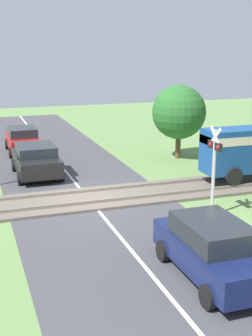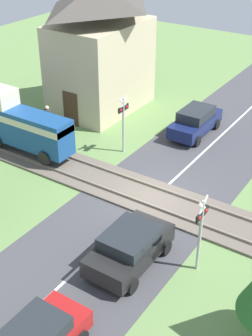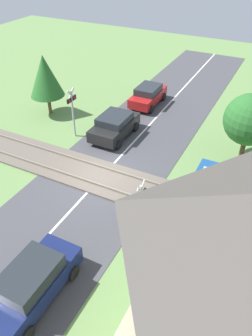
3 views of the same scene
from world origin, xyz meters
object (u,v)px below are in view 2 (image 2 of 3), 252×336
object	(u,v)px
car_near_crossing	(130,247)
pedestrian_by_station	(48,119)
crossing_signal_west_approach	(201,225)
car_far_side	(195,121)
station_building	(100,50)
crossing_signal_east_approach	(123,117)

from	to	relation	value
car_near_crossing	pedestrian_by_station	xyz separation A→B (m)	(7.08, 10.43, -0.07)
crossing_signal_west_approach	pedestrian_by_station	size ratio (longest dim) A/B	2.05
car_near_crossing	car_far_side	xyz separation A→B (m)	(11.50, 2.88, 0.03)
car_near_crossing	station_building	bearing A→B (deg)	40.08
pedestrian_by_station	crossing_signal_east_approach	bearing A→B (deg)	-87.01
car_near_crossing	crossing_signal_east_approach	distance (m)	9.09
crossing_signal_east_approach	crossing_signal_west_approach	bearing A→B (deg)	-129.49
crossing_signal_west_approach	car_far_side	bearing A→B (deg)	26.69
car_far_side	crossing_signal_east_approach	xyz separation A→B (m)	(-4.15, 2.32, 1.26)
car_near_crossing	car_far_side	world-z (taller)	car_far_side
car_far_side	pedestrian_by_station	xyz separation A→B (m)	(-4.42, 7.55, -0.10)
crossing_signal_west_approach	crossing_signal_east_approach	world-z (taller)	same
crossing_signal_east_approach	pedestrian_by_station	xyz separation A→B (m)	(-0.27, 5.23, -1.36)
station_building	pedestrian_by_station	xyz separation A→B (m)	(-4.56, 0.63, -3.15)
car_near_crossing	crossing_signal_west_approach	world-z (taller)	crossing_signal_west_approach
car_near_crossing	station_building	world-z (taller)	station_building
car_near_crossing	crossing_signal_east_approach	size ratio (longest dim) A/B	1.17
station_building	pedestrian_by_station	distance (m)	5.58
crossing_signal_east_approach	station_building	xyz separation A→B (m)	(4.29, 4.60, 1.79)
car_near_crossing	crossing_signal_east_approach	bearing A→B (deg)	35.27
crossing_signal_west_approach	pedestrian_by_station	xyz separation A→B (m)	(5.92, 12.75, -1.36)
car_near_crossing	crossing_signal_west_approach	bearing A→B (deg)	-63.48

